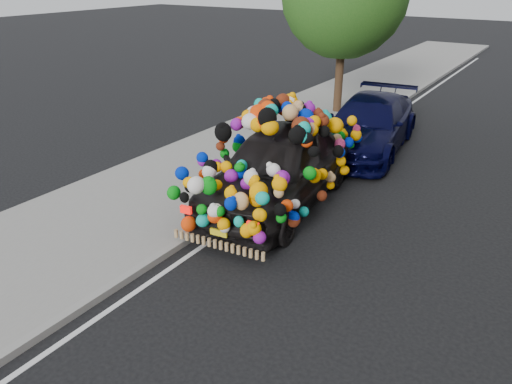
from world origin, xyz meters
TOP-DOWN VIEW (x-y plane):
  - ground at (0.00, 0.00)m, footprint 100.00×100.00m
  - sidewalk at (-4.30, 0.00)m, footprint 4.00×60.00m
  - kerb at (-2.35, 0.00)m, footprint 0.15×60.00m
  - plush_art_car at (-1.80, 2.00)m, footprint 2.91×5.42m
  - navy_sedan at (-1.48, 6.45)m, footprint 2.70×5.33m

SIDE VIEW (x-z plane):
  - ground at x=0.00m, z-range 0.00..0.00m
  - sidewalk at x=-4.30m, z-range 0.00..0.12m
  - kerb at x=-2.35m, z-range 0.00..0.13m
  - navy_sedan at x=-1.48m, z-range 0.00..1.48m
  - plush_art_car at x=-1.80m, z-range 0.04..2.39m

